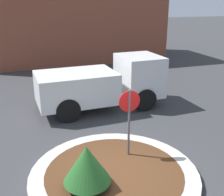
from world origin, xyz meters
The scene contains 6 objects.
ground_plane centered at (0.00, 0.00, 0.00)m, with size 120.00×120.00×0.00m, color #38383A.
traffic_island centered at (0.00, 0.00, 0.08)m, with size 4.69×4.69×0.16m.
stop_sign centered at (0.72, 0.74, 1.55)m, with size 0.65×0.07×2.25m.
island_shrub centered at (-0.86, -0.39, 0.83)m, with size 1.21×1.21×1.16m.
utility_truck centered at (1.29, 5.15, 1.16)m, with size 5.62×2.43×2.26m.
storefront_building centered at (2.30, 16.41, 3.25)m, with size 13.53×6.07×6.49m.
Camera 1 is at (-2.21, -6.27, 4.72)m, focal length 45.00 mm.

